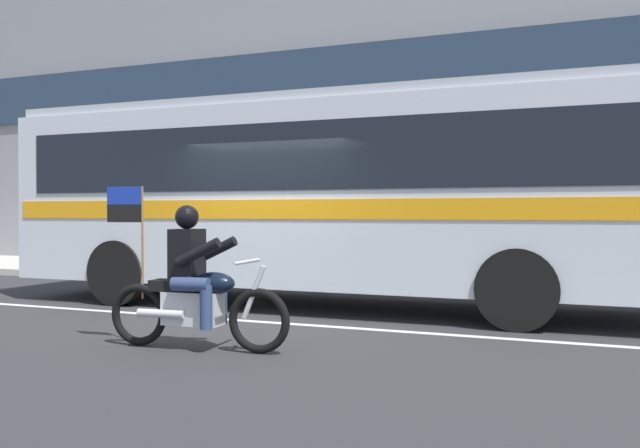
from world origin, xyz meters
TOP-DOWN VIEW (x-y plane):
  - ground_plane at (0.00, 0.00)m, footprint 60.00×60.00m
  - sidewalk_curb at (0.00, 5.10)m, footprint 28.00×3.80m
  - lane_center_stripe at (0.00, -0.60)m, footprint 26.60×0.14m
  - transit_bus at (0.62, 1.19)m, footprint 10.55×2.64m
  - motorcycle_with_rider at (0.44, -2.52)m, footprint 2.19×0.64m
  - fire_hydrant at (-3.39, 4.36)m, footprint 0.22×0.30m

SIDE VIEW (x-z plane):
  - ground_plane at x=0.00m, z-range 0.00..0.00m
  - lane_center_stripe at x=0.00m, z-range 0.00..0.01m
  - sidewalk_curb at x=0.00m, z-range 0.00..0.15m
  - fire_hydrant at x=-3.39m, z-range 0.14..0.89m
  - motorcycle_with_rider at x=0.44m, z-range -0.22..1.55m
  - transit_bus at x=0.62m, z-range 0.27..3.49m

